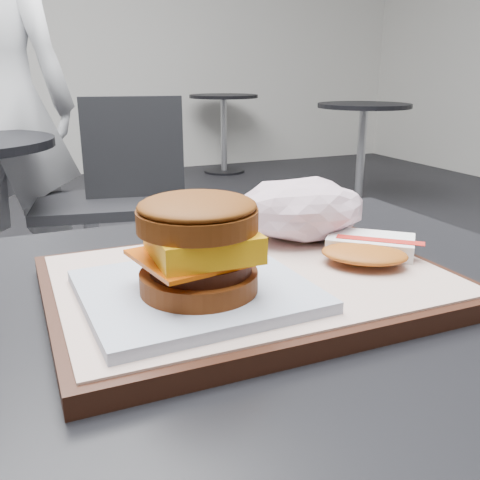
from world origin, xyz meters
The scene contains 9 objects.
customer_table centered at (0.00, 0.00, 0.58)m, with size 0.80×0.60×0.77m.
serving_tray centered at (0.04, 0.01, 0.78)m, with size 0.38×0.28×0.02m.
breakfast_sandwich centered at (-0.03, -0.03, 0.83)m, with size 0.20×0.18×0.09m.
hash_brown centered at (0.17, 0.00, 0.80)m, with size 0.13×0.13×0.02m.
crumpled_wrapper centered at (0.14, 0.09, 0.82)m, with size 0.15×0.12×0.07m, color silver, non-canonical shape.
neighbor_chair centered at (0.18, 1.72, 0.51)m, with size 0.63×0.49×0.88m.
patron centered at (-0.17, 2.05, 0.84)m, with size 0.61×0.40×1.67m, color silver.
bg_table_near centered at (2.20, 2.80, 0.56)m, with size 0.66×0.66×0.75m.
bg_table_far centered at (1.80, 4.50, 0.56)m, with size 0.66×0.66×0.75m.
Camera 1 is at (-0.16, -0.43, 0.98)m, focal length 40.00 mm.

